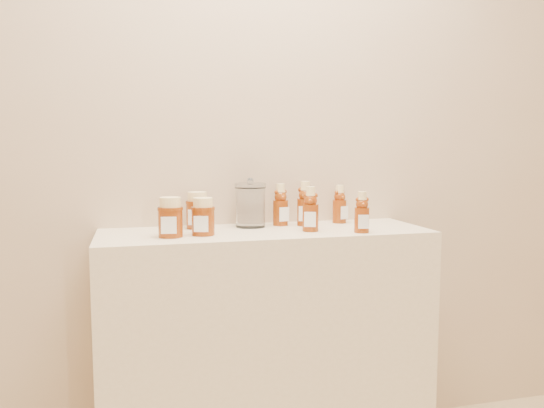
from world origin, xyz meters
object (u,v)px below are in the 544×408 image
object	(u,v)px
honey_jar_left	(170,217)
glass_canister	(250,203)
display_table	(266,349)
bear_bottle_front_left	(311,206)
bear_bottle_back_left	(280,202)

from	to	relation	value
honey_jar_left	glass_canister	distance (m)	0.35
glass_canister	honey_jar_left	bearing A→B (deg)	-153.06
display_table	honey_jar_left	xyz separation A→B (m)	(-0.35, -0.06, 0.52)
display_table	honey_jar_left	world-z (taller)	honey_jar_left
bear_bottle_front_left	glass_canister	world-z (taller)	same
display_table	bear_bottle_back_left	world-z (taller)	bear_bottle_back_left
display_table	bear_bottle_back_left	size ratio (longest dim) A/B	6.53
display_table	bear_bottle_front_left	size ratio (longest dim) A/B	6.57
bear_bottle_back_left	glass_canister	bearing A→B (deg)	172.83
honey_jar_left	glass_canister	bearing A→B (deg)	38.81
bear_bottle_back_left	honey_jar_left	distance (m)	0.47
bear_bottle_back_left	bear_bottle_front_left	world-z (taller)	bear_bottle_back_left
display_table	glass_canister	size ratio (longest dim) A/B	6.56
bear_bottle_back_left	honey_jar_left	xyz separation A→B (m)	(-0.43, -0.17, -0.02)
bear_bottle_front_left	display_table	bearing A→B (deg)	-178.66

